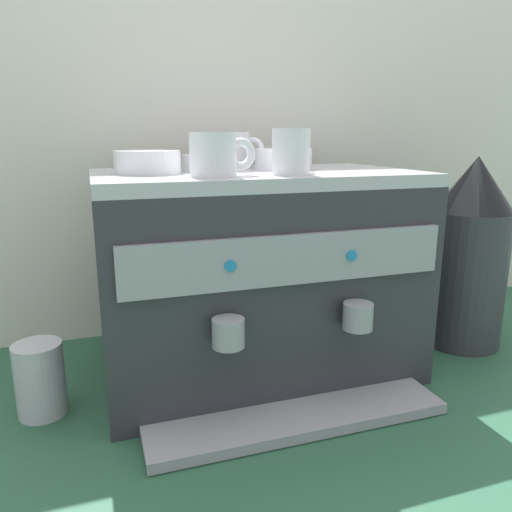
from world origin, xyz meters
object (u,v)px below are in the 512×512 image
(espresso_machine, at_px, (257,275))
(milk_pitcher, at_px, (40,379))
(ceramic_bowl_2, at_px, (209,163))
(ceramic_cup_0, at_px, (237,150))
(ceramic_bowl_0, at_px, (283,159))
(ceramic_cup_1, at_px, (216,155))
(coffee_grinder, at_px, (469,253))
(ceramic_cup_2, at_px, (292,152))
(ceramic_bowl_1, at_px, (148,163))

(espresso_machine, relative_size, milk_pitcher, 4.65)
(ceramic_bowl_2, height_order, milk_pitcher, ceramic_bowl_2)
(ceramic_cup_0, height_order, ceramic_bowl_0, ceramic_cup_0)
(ceramic_cup_0, relative_size, ceramic_cup_1, 0.73)
(ceramic_cup_0, xyz_separation_m, coffee_grinder, (0.54, -0.16, -0.25))
(ceramic_cup_1, bearing_deg, ceramic_bowl_0, 37.16)
(ceramic_cup_2, relative_size, ceramic_bowl_1, 0.76)
(ceramic_bowl_2, xyz_separation_m, coffee_grinder, (0.63, -0.07, -0.22))
(ceramic_cup_2, bearing_deg, coffee_grinder, 8.96)
(ceramic_cup_1, distance_m, ceramic_cup_2, 0.15)
(ceramic_bowl_2, height_order, coffee_grinder, ceramic_bowl_2)
(ceramic_cup_2, bearing_deg, ceramic_bowl_0, 74.73)
(ceramic_bowl_0, xyz_separation_m, milk_pitcher, (-0.51, -0.08, -0.39))
(espresso_machine, xyz_separation_m, ceramic_bowl_2, (-0.09, 0.04, 0.24))
(ceramic_cup_2, relative_size, milk_pitcher, 0.69)
(ceramic_cup_0, height_order, ceramic_bowl_1, ceramic_cup_0)
(milk_pitcher, bearing_deg, ceramic_bowl_0, 8.87)
(ceramic_cup_0, bearing_deg, ceramic_cup_2, -81.35)
(ceramic_bowl_0, bearing_deg, ceramic_cup_0, 127.40)
(ceramic_cup_0, distance_m, ceramic_cup_1, 0.26)
(ceramic_cup_1, relative_size, ceramic_bowl_0, 1.02)
(ceramic_cup_0, relative_size, ceramic_bowl_2, 0.84)
(ceramic_cup_1, xyz_separation_m, ceramic_bowl_2, (0.02, 0.15, -0.02))
(espresso_machine, xyz_separation_m, ceramic_bowl_1, (-0.22, 0.00, 0.24))
(ceramic_cup_2, distance_m, milk_pitcher, 0.63)
(espresso_machine, distance_m, ceramic_cup_1, 0.31)
(ceramic_bowl_0, height_order, milk_pitcher, ceramic_bowl_0)
(ceramic_bowl_2, bearing_deg, milk_pitcher, -165.58)
(ceramic_bowl_2, bearing_deg, ceramic_cup_2, -50.39)
(ceramic_cup_0, relative_size, ceramic_bowl_1, 0.73)
(espresso_machine, relative_size, ceramic_cup_1, 5.23)
(ceramic_bowl_1, xyz_separation_m, milk_pitcher, (-0.22, -0.05, -0.39))
(ceramic_cup_0, xyz_separation_m, ceramic_cup_2, (0.04, -0.24, 0.00))
(espresso_machine, bearing_deg, coffee_grinder, -3.13)
(ceramic_cup_1, bearing_deg, coffee_grinder, 6.99)
(ceramic_cup_2, distance_m, ceramic_bowl_0, 0.15)
(ceramic_cup_0, height_order, ceramic_bowl_2, ceramic_cup_0)
(ceramic_bowl_0, bearing_deg, milk_pitcher, -171.13)
(coffee_grinder, bearing_deg, milk_pitcher, -178.81)
(ceramic_cup_2, distance_m, coffee_grinder, 0.57)
(ceramic_cup_2, height_order, coffee_grinder, ceramic_cup_2)
(ceramic_cup_1, height_order, ceramic_bowl_1, ceramic_cup_1)
(espresso_machine, bearing_deg, milk_pitcher, -173.60)
(ceramic_cup_1, height_order, coffee_grinder, ceramic_cup_1)
(ceramic_bowl_1, relative_size, coffee_grinder, 0.27)
(ceramic_bowl_0, bearing_deg, ceramic_cup_1, -142.84)
(coffee_grinder, bearing_deg, ceramic_cup_0, 163.83)
(ceramic_bowl_1, distance_m, coffee_grinder, 0.79)
(ceramic_bowl_2, distance_m, milk_pitcher, 0.53)
(espresso_machine, distance_m, ceramic_bowl_1, 0.33)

